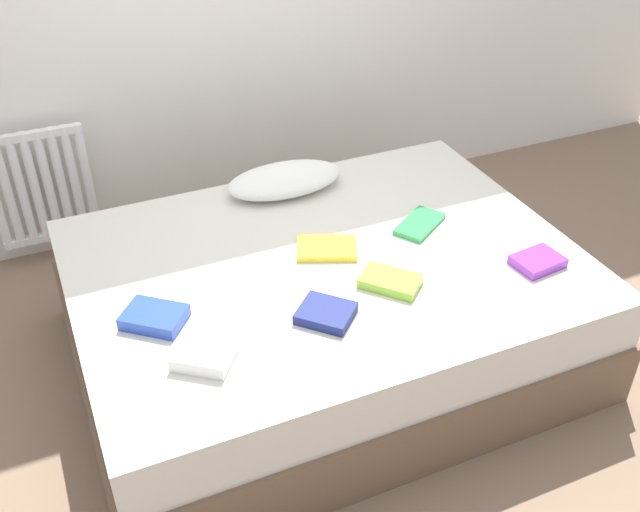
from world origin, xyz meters
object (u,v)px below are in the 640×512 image
at_px(radiator, 42,188).
at_px(textbook_lime, 390,281).
at_px(pillow, 285,180).
at_px(textbook_yellow, 327,248).
at_px(textbook_green, 420,224).
at_px(textbook_navy, 326,313).
at_px(textbook_white, 205,354).
at_px(textbook_purple, 538,261).
at_px(bed, 325,308).
at_px(textbook_blue, 154,317).

bearing_deg(radiator, textbook_lime, -52.63).
distance_m(pillow, textbook_yellow, 0.52).
height_order(textbook_green, textbook_navy, textbook_navy).
xyz_separation_m(radiator, textbook_green, (1.42, -1.14, 0.09)).
relative_size(textbook_green, textbook_white, 1.30).
bearing_deg(pillow, textbook_navy, -102.38).
relative_size(textbook_yellow, textbook_lime, 1.10).
relative_size(textbook_purple, textbook_navy, 0.99).
xyz_separation_m(textbook_yellow, textbook_purple, (0.71, -0.42, 0.01)).
bearing_deg(textbook_white, textbook_yellow, 70.38).
distance_m(bed, textbook_yellow, 0.27).
relative_size(textbook_yellow, textbook_white, 1.27).
distance_m(textbook_yellow, textbook_navy, 0.42).
bearing_deg(textbook_purple, textbook_navy, 170.89).
bearing_deg(textbook_navy, radiator, 163.77).
bearing_deg(textbook_green, textbook_white, 168.70).
bearing_deg(radiator, pillow, -32.01).
relative_size(radiator, textbook_blue, 2.81).
distance_m(radiator, textbook_blue, 1.35).
xyz_separation_m(bed, textbook_yellow, (0.03, 0.04, 0.27)).
distance_m(bed, textbook_white, 0.76).
height_order(radiator, textbook_yellow, radiator).
bearing_deg(radiator, textbook_white, -77.00).
height_order(bed, radiator, radiator).
xyz_separation_m(textbook_lime, textbook_purple, (0.59, -0.12, -0.00)).
bearing_deg(textbook_lime, textbook_blue, -140.99).
xyz_separation_m(textbook_lime, textbook_blue, (-0.86, 0.14, 0.00)).
xyz_separation_m(bed, textbook_white, (-0.60, -0.37, 0.28)).
bearing_deg(pillow, radiator, 147.99).
bearing_deg(textbook_lime, textbook_green, 93.89).
bearing_deg(textbook_lime, bed, 168.77).
relative_size(pillow, textbook_white, 2.86).
distance_m(textbook_yellow, textbook_lime, 0.33).
height_order(bed, textbook_green, textbook_green).
bearing_deg(textbook_navy, textbook_yellow, 111.13).
distance_m(textbook_purple, textbook_green, 0.51).
height_order(textbook_blue, textbook_green, textbook_blue).
distance_m(bed, textbook_purple, 0.87).
bearing_deg(textbook_purple, radiator, 130.79).
bearing_deg(textbook_lime, textbook_white, -123.17).
distance_m(textbook_yellow, textbook_purple, 0.83).
height_order(textbook_blue, textbook_white, textbook_white).
height_order(textbook_lime, textbook_purple, same).
xyz_separation_m(pillow, textbook_purple, (0.69, -0.94, -0.04)).
bearing_deg(textbook_white, textbook_lime, 45.32).
bearing_deg(textbook_lime, textbook_yellow, 160.63).
bearing_deg(bed, radiator, 128.73).
distance_m(bed, textbook_navy, 0.45).
bearing_deg(textbook_navy, textbook_white, -129.55).
height_order(textbook_yellow, textbook_lime, textbook_lime).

